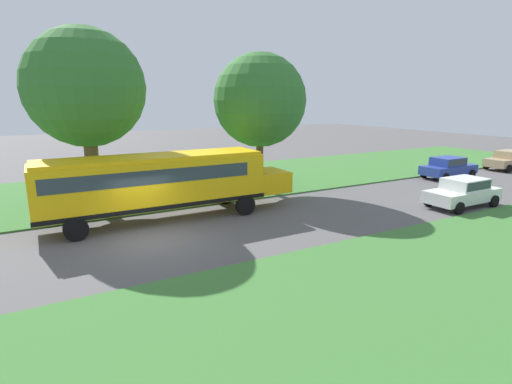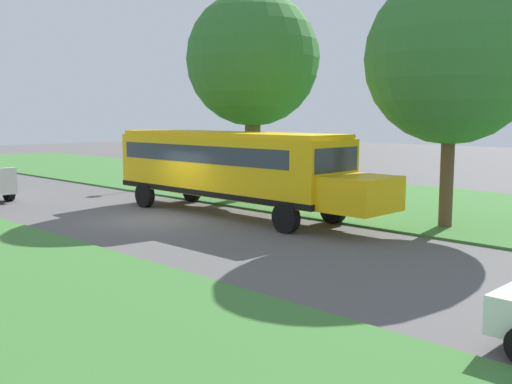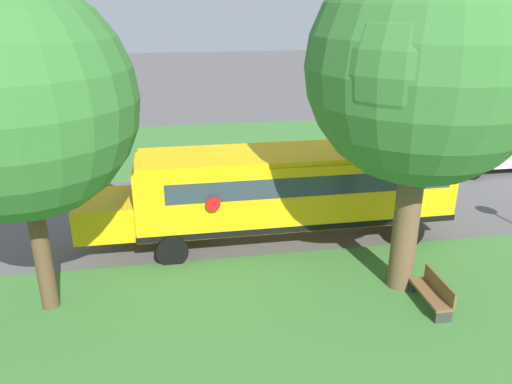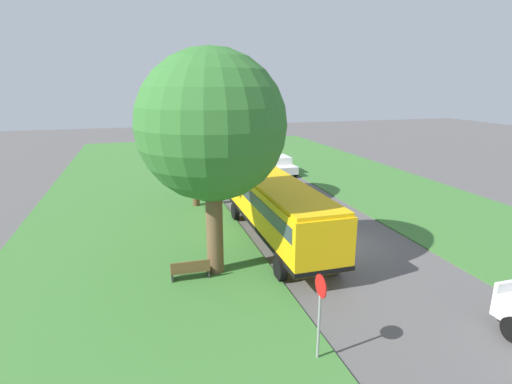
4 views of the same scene
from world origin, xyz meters
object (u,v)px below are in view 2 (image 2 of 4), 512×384
Objects in this scene: school_bus at (232,165)px; stop_sign at (139,156)px; oak_tree_roadside_mid at (451,58)px; park_bench at (263,186)px; oak_tree_beside_bus at (258,59)px.

stop_sign is (-1.86, -8.93, -0.19)m from school_bus.
oak_tree_roadside_mid is 5.28× the size of park_bench.
school_bus is 8.68m from oak_tree_roadside_mid.
oak_tree_beside_bus is 5.75× the size of park_bench.
oak_tree_roadside_mid reaches higher than park_bench.
stop_sign is at bearing -73.17° from oak_tree_beside_bus.
oak_tree_roadside_mid is at bearing 84.98° from oak_tree_beside_bus.
stop_sign is (1.14, -16.18, -3.91)m from oak_tree_roadside_mid.
oak_tree_roadside_mid is 11.60m from park_bench.
oak_tree_roadside_mid is at bearing 79.95° from park_bench.
school_bus is 4.53× the size of stop_sign.
stop_sign is (1.98, -6.55, -4.54)m from oak_tree_beside_bus.
school_bus is 1.34× the size of oak_tree_beside_bus.
school_bus is at bearing 31.79° from oak_tree_beside_bus.
oak_tree_beside_bus is at bearing 106.83° from stop_sign.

